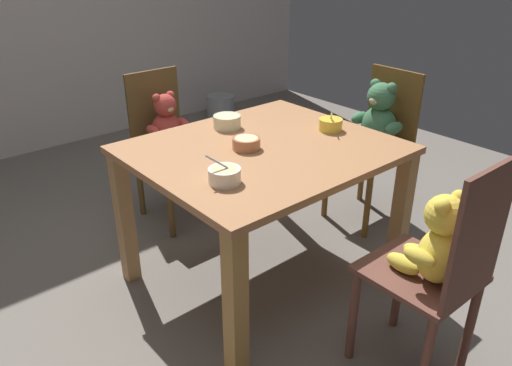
{
  "coord_description": "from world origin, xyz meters",
  "views": [
    {
      "loc": [
        -1.39,
        -1.57,
        1.57
      ],
      "look_at": [
        0.0,
        0.05,
        0.53
      ],
      "focal_mm": 34.74,
      "sensor_mm": 36.0,
      "label": 1
    }
  ],
  "objects_px": {
    "porridge_bowl_yellow_near_right": "(331,124)",
    "metal_pail": "(221,108)",
    "teddy_chair_far_center": "(168,134)",
    "teddy_chair_near_right": "(377,129)",
    "porridge_bowl_terracotta_center": "(246,143)",
    "dining_table": "(263,170)",
    "porridge_bowl_white_near_left": "(225,175)",
    "teddy_chair_near_front": "(437,256)",
    "porridge_bowl_cream_far_center": "(227,121)"
  },
  "relations": [
    {
      "from": "porridge_bowl_white_near_left",
      "to": "porridge_bowl_yellow_near_right",
      "type": "bearing_deg",
      "value": 9.9
    },
    {
      "from": "teddy_chair_far_center",
      "to": "porridge_bowl_white_near_left",
      "type": "bearing_deg",
      "value": -19.26
    },
    {
      "from": "teddy_chair_near_front",
      "to": "porridge_bowl_yellow_near_right",
      "type": "relative_size",
      "value": 8.19
    },
    {
      "from": "dining_table",
      "to": "porridge_bowl_yellow_near_right",
      "type": "xyz_separation_m",
      "value": [
        0.39,
        -0.05,
        0.15
      ]
    },
    {
      "from": "porridge_bowl_cream_far_center",
      "to": "porridge_bowl_terracotta_center",
      "type": "bearing_deg",
      "value": -110.6
    },
    {
      "from": "teddy_chair_near_front",
      "to": "porridge_bowl_terracotta_center",
      "type": "height_order",
      "value": "teddy_chair_near_front"
    },
    {
      "from": "teddy_chair_far_center",
      "to": "teddy_chair_near_right",
      "type": "distance_m",
      "value": 1.24
    },
    {
      "from": "dining_table",
      "to": "porridge_bowl_white_near_left",
      "type": "xyz_separation_m",
      "value": [
        -0.36,
        -0.19,
        0.15
      ]
    },
    {
      "from": "teddy_chair_near_front",
      "to": "porridge_bowl_terracotta_center",
      "type": "distance_m",
      "value": 0.94
    },
    {
      "from": "porridge_bowl_white_near_left",
      "to": "metal_pail",
      "type": "height_order",
      "value": "porridge_bowl_white_near_left"
    },
    {
      "from": "porridge_bowl_white_near_left",
      "to": "porridge_bowl_terracotta_center",
      "type": "bearing_deg",
      "value": 36.91
    },
    {
      "from": "teddy_chair_far_center",
      "to": "teddy_chair_near_right",
      "type": "bearing_deg",
      "value": 49.24
    },
    {
      "from": "teddy_chair_near_right",
      "to": "porridge_bowl_cream_far_center",
      "type": "bearing_deg",
      "value": -13.86
    },
    {
      "from": "teddy_chair_far_center",
      "to": "porridge_bowl_cream_far_center",
      "type": "height_order",
      "value": "teddy_chair_far_center"
    },
    {
      "from": "porridge_bowl_terracotta_center",
      "to": "metal_pail",
      "type": "xyz_separation_m",
      "value": [
        1.42,
        2.12,
        -0.64
      ]
    },
    {
      "from": "metal_pail",
      "to": "dining_table",
      "type": "bearing_deg",
      "value": -122.1
    },
    {
      "from": "dining_table",
      "to": "porridge_bowl_terracotta_center",
      "type": "height_order",
      "value": "porridge_bowl_terracotta_center"
    },
    {
      "from": "teddy_chair_near_front",
      "to": "porridge_bowl_white_near_left",
      "type": "bearing_deg",
      "value": 32.78
    },
    {
      "from": "porridge_bowl_terracotta_center",
      "to": "porridge_bowl_white_near_left",
      "type": "bearing_deg",
      "value": -143.09
    },
    {
      "from": "dining_table",
      "to": "teddy_chair_near_right",
      "type": "distance_m",
      "value": 0.95
    },
    {
      "from": "teddy_chair_far_center",
      "to": "porridge_bowl_yellow_near_right",
      "type": "relative_size",
      "value": 7.67
    },
    {
      "from": "porridge_bowl_terracotta_center",
      "to": "teddy_chair_far_center",
      "type": "bearing_deg",
      "value": 83.92
    },
    {
      "from": "teddy_chair_far_center",
      "to": "porridge_bowl_white_near_left",
      "type": "distance_m",
      "value": 1.15
    },
    {
      "from": "porridge_bowl_white_near_left",
      "to": "metal_pail",
      "type": "xyz_separation_m",
      "value": [
        1.71,
        2.34,
        -0.64
      ]
    },
    {
      "from": "porridge_bowl_cream_far_center",
      "to": "porridge_bowl_white_near_left",
      "type": "bearing_deg",
      "value": -128.44
    },
    {
      "from": "teddy_chair_near_front",
      "to": "teddy_chair_far_center",
      "type": "bearing_deg",
      "value": 2.64
    },
    {
      "from": "teddy_chair_near_right",
      "to": "porridge_bowl_white_near_left",
      "type": "relative_size",
      "value": 7.03
    },
    {
      "from": "teddy_chair_far_center",
      "to": "teddy_chair_near_front",
      "type": "relative_size",
      "value": 0.94
    },
    {
      "from": "teddy_chair_far_center",
      "to": "teddy_chair_near_front",
      "type": "distance_m",
      "value": 1.75
    },
    {
      "from": "teddy_chair_near_right",
      "to": "porridge_bowl_terracotta_center",
      "type": "height_order",
      "value": "teddy_chair_near_right"
    },
    {
      "from": "porridge_bowl_terracotta_center",
      "to": "porridge_bowl_yellow_near_right",
      "type": "height_order",
      "value": "porridge_bowl_yellow_near_right"
    },
    {
      "from": "teddy_chair_far_center",
      "to": "porridge_bowl_terracotta_center",
      "type": "height_order",
      "value": "teddy_chair_far_center"
    },
    {
      "from": "dining_table",
      "to": "porridge_bowl_yellow_near_right",
      "type": "relative_size",
      "value": 9.69
    },
    {
      "from": "teddy_chair_near_front",
      "to": "porridge_bowl_cream_far_center",
      "type": "distance_m",
      "value": 1.2
    },
    {
      "from": "teddy_chair_far_center",
      "to": "teddy_chair_near_right",
      "type": "relative_size",
      "value": 0.99
    },
    {
      "from": "metal_pail",
      "to": "porridge_bowl_terracotta_center",
      "type": "bearing_deg",
      "value": -123.87
    },
    {
      "from": "teddy_chair_far_center",
      "to": "teddy_chair_near_front",
      "type": "height_order",
      "value": "teddy_chair_near_front"
    },
    {
      "from": "teddy_chair_near_right",
      "to": "porridge_bowl_cream_far_center",
      "type": "distance_m",
      "value": 0.97
    },
    {
      "from": "teddy_chair_far_center",
      "to": "porridge_bowl_yellow_near_right",
      "type": "distance_m",
      "value": 1.03
    },
    {
      "from": "dining_table",
      "to": "metal_pail",
      "type": "relative_size",
      "value": 4.26
    },
    {
      "from": "teddy_chair_near_front",
      "to": "porridge_bowl_white_near_left",
      "type": "height_order",
      "value": "teddy_chair_near_front"
    },
    {
      "from": "porridge_bowl_white_near_left",
      "to": "dining_table",
      "type": "bearing_deg",
      "value": 27.22
    },
    {
      "from": "porridge_bowl_yellow_near_right",
      "to": "metal_pail",
      "type": "relative_size",
      "value": 0.44
    },
    {
      "from": "teddy_chair_far_center",
      "to": "porridge_bowl_terracotta_center",
      "type": "relative_size",
      "value": 7.05
    },
    {
      "from": "teddy_chair_near_front",
      "to": "metal_pail",
      "type": "height_order",
      "value": "teddy_chair_near_front"
    },
    {
      "from": "dining_table",
      "to": "teddy_chair_near_front",
      "type": "distance_m",
      "value": 0.88
    },
    {
      "from": "dining_table",
      "to": "porridge_bowl_cream_far_center",
      "type": "bearing_deg",
      "value": 84.68
    },
    {
      "from": "teddy_chair_near_right",
      "to": "teddy_chair_near_front",
      "type": "distance_m",
      "value": 1.29
    },
    {
      "from": "teddy_chair_near_front",
      "to": "porridge_bowl_cream_far_center",
      "type": "bearing_deg",
      "value": 2.79
    },
    {
      "from": "dining_table",
      "to": "teddy_chair_far_center",
      "type": "relative_size",
      "value": 1.26
    }
  ]
}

